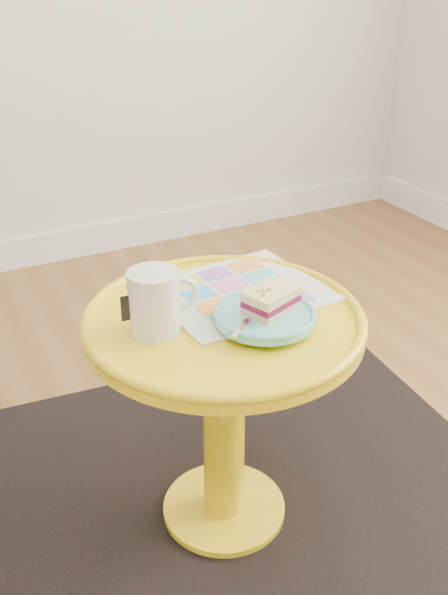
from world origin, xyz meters
name	(u,v)px	position (x,y,z in m)	size (l,w,h in m)	color
rug	(224,511)	(0.37, 0.52, 0.00)	(1.30, 1.10, 0.01)	black
side_table	(224,379)	(0.37, 0.52, 0.35)	(0.52, 0.52, 0.49)	yellow
newspaper	(239,292)	(0.44, 0.59, 0.49)	(0.32, 0.27, 0.01)	silver
mug	(156,300)	(0.24, 0.53, 0.55)	(0.13, 0.09, 0.12)	silver
plate	(265,317)	(0.42, 0.46, 0.51)	(0.18, 0.18, 0.02)	#5ABEB6
cake_slice	(271,299)	(0.44, 0.47, 0.54)	(0.11, 0.09, 0.04)	#D3BC8C
fork	(251,316)	(0.39, 0.46, 0.52)	(0.12, 0.10, 0.00)	silver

